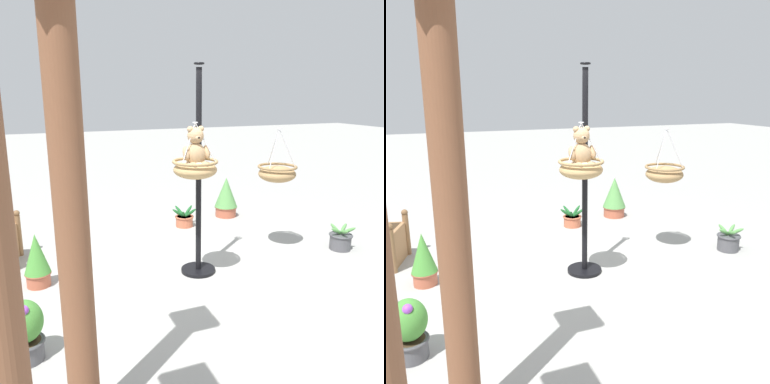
% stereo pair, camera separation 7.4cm
% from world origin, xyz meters
% --- Properties ---
extents(ground_plane, '(40.00, 40.00, 0.00)m').
position_xyz_m(ground_plane, '(0.00, 0.00, 0.00)').
color(ground_plane, '#9E9E99').
extents(display_pole_central, '(0.44, 0.44, 2.59)m').
position_xyz_m(display_pole_central, '(-0.17, -0.14, 0.82)').
color(display_pole_central, black).
rests_on(display_pole_central, ground).
extents(hanging_basket_with_teddy, '(0.53, 0.53, 0.64)m').
position_xyz_m(hanging_basket_with_teddy, '(-0.02, 0.11, 1.41)').
color(hanging_basket_with_teddy, tan).
extents(teddy_bear, '(0.33, 0.28, 0.47)m').
position_xyz_m(teddy_bear, '(-0.02, 0.14, 1.62)').
color(teddy_bear, tan).
extents(hanging_basket_left_high, '(0.55, 0.55, 0.74)m').
position_xyz_m(hanging_basket_left_high, '(-1.45, -0.35, 1.17)').
color(hanging_basket_left_high, '#A37F51').
extents(greenhouse_pillar_right, '(0.39, 0.39, 2.96)m').
position_xyz_m(greenhouse_pillar_right, '(1.53, 1.90, 1.43)').
color(greenhouse_pillar_right, brown).
rests_on(greenhouse_pillar_right, ground).
extents(potted_plant_fern_front, '(0.40, 0.39, 0.38)m').
position_xyz_m(potted_plant_fern_front, '(-2.41, -0.05, 0.15)').
color(potted_plant_fern_front, '#4C4C51').
rests_on(potted_plant_fern_front, ground).
extents(potted_plant_bushy_green, '(0.44, 0.44, 0.35)m').
position_xyz_m(potted_plant_bushy_green, '(-0.65, -1.89, 0.13)').
color(potted_plant_bushy_green, '#BC6042').
rests_on(potted_plant_bushy_green, ground).
extents(potted_plant_small_succulent, '(0.42, 0.42, 0.74)m').
position_xyz_m(potted_plant_small_succulent, '(-1.58, -2.15, 0.37)').
color(potted_plant_small_succulent, '#AD563D').
rests_on(potted_plant_small_succulent, ground).
extents(potted_plant_conical_shrub, '(0.32, 0.32, 0.58)m').
position_xyz_m(potted_plant_conical_shrub, '(1.90, 0.94, 0.29)').
color(potted_plant_conical_shrub, '#4C4C51').
rests_on(potted_plant_conical_shrub, ground).
extents(potted_plant_trailing_ivy, '(0.31, 0.31, 0.65)m').
position_xyz_m(potted_plant_trailing_ivy, '(1.76, -0.49, 0.32)').
color(potted_plant_trailing_ivy, '#AD563D').
rests_on(potted_plant_trailing_ivy, ground).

